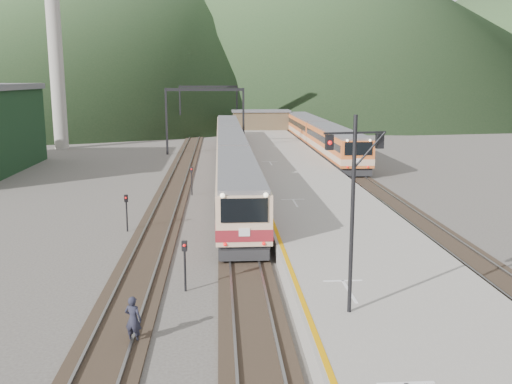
{
  "coord_description": "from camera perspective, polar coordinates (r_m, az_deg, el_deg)",
  "views": [
    {
      "loc": [
        -1.17,
        -14.63,
        9.12
      ],
      "look_at": [
        1.13,
        20.93,
        2.0
      ],
      "focal_mm": 40.0,
      "sensor_mm": 36.0,
      "label": 1
    }
  ],
  "objects": [
    {
      "name": "short_signal_b",
      "position": [
        45.34,
        -6.45,
        1.5
      ],
      "size": [
        0.24,
        0.19,
        2.27
      ],
      "color": "black",
      "rests_on": "ground"
    },
    {
      "name": "second_train",
      "position": [
        73.72,
        6.24,
        5.8
      ],
      "size": [
        3.13,
        42.56,
        3.82
      ],
      "color": "orange",
      "rests_on": "track_second"
    },
    {
      "name": "short_signal_c",
      "position": [
        35.19,
        -12.83,
        -1.55
      ],
      "size": [
        0.26,
        0.22,
        2.27
      ],
      "color": "black",
      "rests_on": "ground"
    },
    {
      "name": "track_far",
      "position": [
        55.51,
        -7.61,
        1.81
      ],
      "size": [
        2.6,
        200.0,
        0.23
      ],
      "color": "black",
      "rests_on": "ground"
    },
    {
      "name": "main_train",
      "position": [
        56.29,
        -2.49,
        3.97
      ],
      "size": [
        2.81,
        57.78,
        3.44
      ],
      "color": "#D2AC8A",
      "rests_on": "track_main"
    },
    {
      "name": "worker",
      "position": [
        20.82,
        -12.18,
        -12.36
      ],
      "size": [
        0.72,
        0.59,
        1.71
      ],
      "primitive_type": "imported",
      "rotation": [
        0.0,
        0.0,
        2.8
      ],
      "color": "#1E1E2C",
      "rests_on": "ground"
    },
    {
      "name": "hill_a",
      "position": [
        209.33,
        -15.02,
        16.65
      ],
      "size": [
        180.0,
        180.0,
        60.0
      ],
      "primitive_type": "cone",
      "color": "#284424",
      "rests_on": "ground"
    },
    {
      "name": "gantry_near",
      "position": [
        69.74,
        -5.13,
        8.35
      ],
      "size": [
        9.55,
        0.25,
        8.0
      ],
      "color": "black",
      "rests_on": "ground"
    },
    {
      "name": "track_main",
      "position": [
        55.39,
        -2.44,
        1.88
      ],
      "size": [
        2.6,
        200.0,
        0.23
      ],
      "color": "black",
      "rests_on": "ground"
    },
    {
      "name": "short_signal_a",
      "position": [
        24.94,
        -7.14,
        -6.66
      ],
      "size": [
        0.24,
        0.2,
        2.27
      ],
      "color": "black",
      "rests_on": "ground"
    },
    {
      "name": "gantry_far",
      "position": [
        94.71,
        -4.78,
        9.12
      ],
      "size": [
        9.55,
        0.25,
        8.0
      ],
      "color": "black",
      "rests_on": "ground"
    },
    {
      "name": "smokestack",
      "position": [
        79.63,
        -19.54,
        14.91
      ],
      "size": [
        1.8,
        1.8,
        30.0
      ],
      "primitive_type": "cylinder",
      "color": "#9E998E",
      "rests_on": "ground"
    },
    {
      "name": "station_shed",
      "position": [
        93.11,
        0.48,
        7.26
      ],
      "size": [
        9.4,
        4.4,
        3.1
      ],
      "color": "brown",
      "rests_on": "platform"
    },
    {
      "name": "hill_c",
      "position": [
        251.14,
        23.31,
        14.03
      ],
      "size": [
        160.0,
        160.0,
        50.0
      ],
      "primitive_type": "cone",
      "color": "#284424",
      "rests_on": "ground"
    },
    {
      "name": "platform",
      "position": [
        53.76,
        3.58,
        2.05
      ],
      "size": [
        8.0,
        100.0,
        1.0
      ],
      "primitive_type": "cube",
      "color": "gray",
      "rests_on": "ground"
    },
    {
      "name": "hill_b",
      "position": [
        248.24,
        3.71,
        17.84
      ],
      "size": [
        220.0,
        220.0,
        75.0
      ],
      "primitive_type": "cone",
      "color": "#284424",
      "rests_on": "ground"
    },
    {
      "name": "track_second",
      "position": [
        56.81,
        9.24,
        1.98
      ],
      "size": [
        2.6,
        200.0,
        0.23
      ],
      "color": "black",
      "rests_on": "ground"
    },
    {
      "name": "signal_mast",
      "position": [
        19.65,
        9.68,
        -0.27
      ],
      "size": [
        2.18,
        0.52,
        6.94
      ],
      "color": "black",
      "rests_on": "platform"
    }
  ]
}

